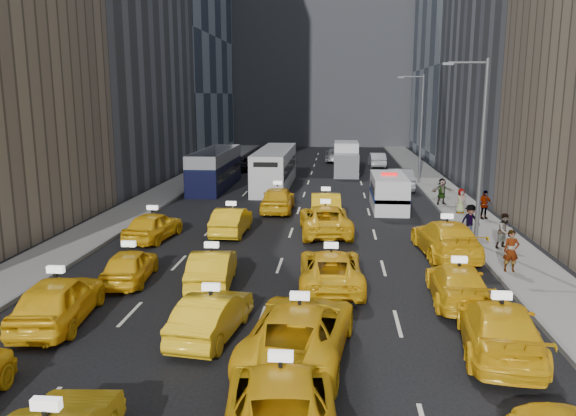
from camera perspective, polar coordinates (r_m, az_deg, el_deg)
name	(u,v)px	position (r m, az deg, el deg)	size (l,w,h in m)	color
ground	(252,345)	(17.27, -3.67, -13.68)	(160.00, 160.00, 0.00)	black
sidewalk_west	(164,194)	(43.09, -12.52, 1.43)	(3.00, 90.00, 0.15)	gray
sidewalk_east	(449,198)	(41.88, 16.06, 0.97)	(3.00, 90.00, 0.15)	gray
curb_west	(183,194)	(42.67, -10.66, 1.43)	(0.15, 90.00, 0.18)	slate
curb_east	(429,198)	(41.62, 14.10, 1.03)	(0.15, 90.00, 0.18)	slate
building_backdrop	(323,8)	(88.41, 3.62, 19.59)	(30.00, 12.00, 40.00)	slate
streetlight_near	(479,146)	(28.37, 18.87, 5.94)	(2.15, 0.22, 9.00)	#595B60
streetlight_far	(420,125)	(47.99, 13.25, 8.21)	(2.15, 0.22, 9.00)	#595B60
taxi_2	(281,397)	(13.09, -0.73, -18.64)	(2.51, 5.45, 1.51)	yellow
taxi_4	(58,300)	(19.87, -22.31, -8.62)	(1.90, 4.73, 1.61)	yellow
taxi_5	(212,315)	(17.68, -7.75, -10.72)	(1.45, 4.17, 1.37)	yellow
taxi_6	(300,330)	(16.20, 1.19, -12.30)	(2.66, 5.77, 1.60)	yellow
taxi_7	(499,328)	(17.56, 20.66, -11.30)	(2.12, 5.22, 1.51)	yellow
taxi_8	(130,265)	(23.29, -15.77, -5.63)	(1.58, 3.92, 1.34)	yellow
taxi_9	(212,268)	(22.08, -7.70, -6.08)	(1.53, 4.39, 1.45)	yellow
taxi_10	(331,269)	(21.90, 4.37, -6.17)	(2.39, 5.17, 1.44)	yellow
taxi_11	(458,284)	(21.16, 16.87, -7.37)	(1.92, 4.71, 1.37)	yellow
taxi_12	(153,226)	(29.59, -13.53, -1.78)	(1.75, 4.34, 1.48)	yellow
taxi_13	(231,221)	(30.13, -5.77, -1.30)	(1.54, 4.43, 1.46)	yellow
taxi_14	(325,220)	(30.12, 3.80, -1.18)	(2.58, 5.60, 1.56)	yellow
taxi_15	(446,238)	(26.98, 15.74, -2.97)	(2.31, 5.68, 1.65)	yellow
taxi_16	(278,199)	(35.75, -1.06, 0.93)	(1.96, 4.87, 1.66)	yellow
taxi_17	(326,206)	(33.78, 3.84, 0.24)	(1.70, 4.88, 1.61)	yellow
nypd_van	(389,193)	(37.16, 10.19, 1.54)	(2.69, 5.76, 2.39)	silver
double_decker	(215,169)	(45.43, -7.39, 3.91)	(2.54, 10.38, 3.01)	black
city_bus	(275,168)	(45.47, -1.33, 4.06)	(2.57, 11.97, 3.09)	silver
box_truck	(346,159)	(53.19, 5.93, 4.99)	(3.09, 6.74, 2.97)	white
misc_car_0	(399,179)	(45.15, 11.24, 2.91)	(1.78, 5.10, 1.68)	#929399
misc_car_1	(246,164)	(56.01, -4.26, 4.52)	(2.22, 4.80, 1.34)	black
misc_car_2	(335,155)	(63.42, 4.84, 5.42)	(2.19, 5.40, 1.57)	slate
misc_car_3	(285,158)	(60.17, -0.36, 5.13)	(1.84, 4.58, 1.56)	black
misc_car_4	(377,160)	(59.49, 9.02, 4.88)	(1.54, 4.43, 1.46)	#ADB1B5
pedestrian_0	(511,251)	(24.89, 21.72, -4.08)	(0.64, 0.42, 1.75)	gray
pedestrian_1	(505,231)	(28.56, 21.17, -2.19)	(0.82, 0.45, 1.69)	gray
pedestrian_2	(470,221)	(30.37, 18.03, -1.22)	(1.08, 0.45, 1.67)	gray
pedestrian_3	(484,205)	(34.91, 19.31, 0.32)	(1.00, 0.46, 1.71)	gray
pedestrian_4	(461,201)	(36.25, 17.14, 0.70)	(0.74, 0.41, 1.52)	gray
pedestrian_5	(442,191)	(38.80, 15.36, 1.64)	(1.63, 0.47, 1.76)	gray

